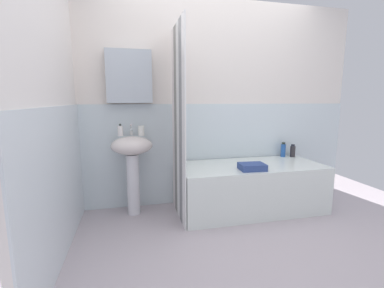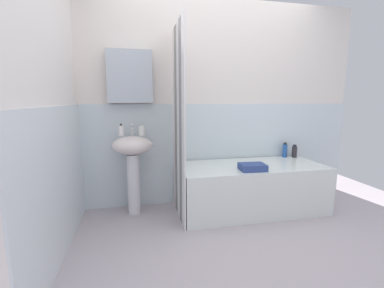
{
  "view_description": "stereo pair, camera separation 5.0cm",
  "coord_description": "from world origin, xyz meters",
  "views": [
    {
      "loc": [
        -0.99,
        -1.83,
        1.25
      ],
      "look_at": [
        -0.39,
        0.74,
        0.81
      ],
      "focal_mm": 24.81,
      "sensor_mm": 36.0,
      "label": 1
    },
    {
      "loc": [
        -0.94,
        -1.84,
        1.25
      ],
      "look_at": [
        -0.39,
        0.74,
        0.81
      ],
      "focal_mm": 24.81,
      "sensor_mm": 36.0,
      "label": 2
    }
  ],
  "objects": [
    {
      "name": "ground_plane",
      "position": [
        0.0,
        0.0,
        -0.02
      ],
      "size": [
        4.8,
        5.6,
        0.04
      ],
      "primitive_type": "cube",
      "color": "#B6A9B0"
    },
    {
      "name": "wall_back_tiled",
      "position": [
        -0.06,
        1.26,
        1.14
      ],
      "size": [
        3.6,
        0.18,
        2.4
      ],
      "color": "silver",
      "rests_on": "ground_plane"
    },
    {
      "name": "wall_left_tiled",
      "position": [
        -1.57,
        0.34,
        1.12
      ],
      "size": [
        0.07,
        1.81,
        2.4
      ],
      "color": "white",
      "rests_on": "ground_plane"
    },
    {
      "name": "sink",
      "position": [
        -0.98,
        1.03,
        0.63
      ],
      "size": [
        0.44,
        0.34,
        0.87
      ],
      "color": "silver",
      "rests_on": "ground_plane"
    },
    {
      "name": "faucet",
      "position": [
        -0.98,
        1.11,
        0.93
      ],
      "size": [
        0.03,
        0.12,
        0.12
      ],
      "color": "silver",
      "rests_on": "sink"
    },
    {
      "name": "soap_dispenser",
      "position": [
        -1.09,
        1.09,
        0.92
      ],
      "size": [
        0.06,
        0.06,
        0.13
      ],
      "color": "white",
      "rests_on": "sink"
    },
    {
      "name": "toothbrush_cup",
      "position": [
        -0.87,
        1.07,
        0.92
      ],
      "size": [
        0.07,
        0.07,
        0.11
      ],
      "primitive_type": "cylinder",
      "color": "white",
      "rests_on": "sink"
    },
    {
      "name": "bathtub",
      "position": [
        0.32,
        0.86,
        0.26
      ],
      "size": [
        1.62,
        0.73,
        0.52
      ],
      "primitive_type": "cube",
      "color": "silver",
      "rests_on": "ground_plane"
    },
    {
      "name": "shower_curtain",
      "position": [
        -0.51,
        0.86,
        1.0
      ],
      "size": [
        0.01,
        0.73,
        2.0
      ],
      "color": "white",
      "rests_on": "ground_plane"
    },
    {
      "name": "lotion_bottle",
      "position": [
        1.03,
        1.12,
        0.6
      ],
      "size": [
        0.06,
        0.06,
        0.16
      ],
      "color": "#302C30",
      "rests_on": "bathtub"
    },
    {
      "name": "shampoo_bottle",
      "position": [
        0.91,
        1.15,
        0.61
      ],
      "size": [
        0.06,
        0.06,
        0.19
      ],
      "color": "#2655A6",
      "rests_on": "bathtub"
    },
    {
      "name": "towel_folded",
      "position": [
        0.24,
        0.64,
        0.56
      ],
      "size": [
        0.28,
        0.22,
        0.07
      ],
      "primitive_type": "cube",
      "rotation": [
        0.0,
        0.0,
        -0.07
      ],
      "color": "navy",
      "rests_on": "bathtub"
    }
  ]
}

